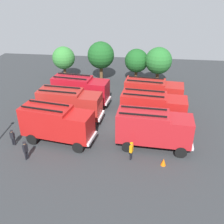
% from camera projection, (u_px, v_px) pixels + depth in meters
% --- Properties ---
extents(ground_plane, '(54.78, 54.78, 0.00)m').
position_uv_depth(ground_plane, '(112.00, 123.00, 28.94)').
color(ground_plane, '#2D3033').
extents(fire_truck_0, '(7.49, 3.65, 3.88)m').
position_uv_depth(fire_truck_0, '(57.00, 123.00, 24.73)').
color(fire_truck_0, '#AC1615').
rests_on(fire_truck_0, ground).
extents(fire_truck_1, '(7.32, 3.07, 3.88)m').
position_uv_depth(fire_truck_1, '(153.00, 128.00, 23.84)').
color(fire_truck_1, '#A71A20').
rests_on(fire_truck_1, ground).
extents(fire_truck_2, '(7.37, 3.20, 3.88)m').
position_uv_depth(fire_truck_2, '(70.00, 103.00, 28.50)').
color(fire_truck_2, '#A1231E').
rests_on(fire_truck_2, ground).
extents(fire_truck_3, '(7.39, 3.27, 3.88)m').
position_uv_depth(fire_truck_3, '(153.00, 108.00, 27.60)').
color(fire_truck_3, '#AB1918').
rests_on(fire_truck_3, ground).
extents(fire_truck_4, '(7.44, 3.45, 3.88)m').
position_uv_depth(fire_truck_4, '(81.00, 89.00, 32.17)').
color(fire_truck_4, '#A4121E').
rests_on(fire_truck_4, ground).
extents(fire_truck_5, '(7.41, 3.36, 3.88)m').
position_uv_depth(fire_truck_5, '(153.00, 93.00, 31.16)').
color(fire_truck_5, '#A41D19').
rests_on(fire_truck_5, ground).
extents(firefighter_0, '(0.35, 0.47, 1.78)m').
position_uv_depth(firefighter_0, '(131.00, 150.00, 22.66)').
color(firefighter_0, black).
rests_on(firefighter_0, ground).
extents(firefighter_1, '(0.46, 0.33, 1.66)m').
position_uv_depth(firefighter_1, '(13.00, 137.00, 24.69)').
color(firefighter_1, black).
rests_on(firefighter_1, ground).
extents(firefighter_2, '(0.47, 0.34, 1.73)m').
position_uv_depth(firefighter_2, '(63.00, 88.00, 35.70)').
color(firefighter_2, black).
rests_on(firefighter_2, ground).
extents(firefighter_3, '(0.38, 0.48, 1.83)m').
position_uv_depth(firefighter_3, '(25.00, 150.00, 22.66)').
color(firefighter_3, black).
rests_on(firefighter_3, ground).
extents(tree_0, '(3.50, 3.50, 5.43)m').
position_uv_depth(tree_0, '(64.00, 58.00, 39.44)').
color(tree_0, brown).
rests_on(tree_0, ground).
extents(tree_1, '(4.08, 4.08, 6.32)m').
position_uv_depth(tree_1, '(101.00, 55.00, 38.60)').
color(tree_1, brown).
rests_on(tree_1, ground).
extents(tree_2, '(3.52, 3.52, 5.46)m').
position_uv_depth(tree_2, '(136.00, 61.00, 38.00)').
color(tree_2, brown).
rests_on(tree_2, ground).
extents(tree_3, '(3.88, 3.88, 6.01)m').
position_uv_depth(tree_3, '(159.00, 61.00, 36.71)').
color(tree_3, brown).
rests_on(tree_3, ground).
extents(traffic_cone_0, '(0.47, 0.47, 0.67)m').
position_uv_depth(traffic_cone_0, '(163.00, 162.00, 22.23)').
color(traffic_cone_0, '#F2600C').
rests_on(traffic_cone_0, ground).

